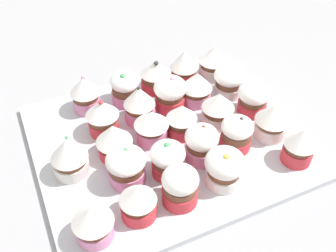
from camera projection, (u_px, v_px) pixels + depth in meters
The scene contains 28 objects.
ground_plane at pixel (168, 148), 74.61cm from camera, with size 180.00×180.00×3.00cm, color #9E9EA3.
baking_tray at pixel (168, 140), 73.18cm from camera, with size 48.12×41.09×1.20cm.
cupcake_0 at pixel (93, 222), 55.30cm from camera, with size 6.13×6.13×6.58cm.
cupcake_1 at pixel (138, 201), 58.13cm from camera, with size 5.75×5.75×6.52cm.
cupcake_2 at pixel (180, 186), 59.92cm from camera, with size 5.78×5.78×7.15cm.
cupcake_3 at pixel (224, 167), 62.72cm from camera, with size 6.61×6.61×7.22cm.
cupcake_4 at pixel (300, 145), 66.27cm from camera, with size 5.62×5.62×7.09cm.
cupcake_5 at pixel (126, 166), 63.24cm from camera, with size 6.61×6.61×6.70cm.
cupcake_6 at pixel (168, 159), 64.31cm from camera, with size 5.94×5.94×6.84cm.
cupcake_7 at pixel (201, 143), 66.64cm from camera, with size 5.86×5.86×7.37cm.
cupcake_8 at pixel (237, 133), 68.86cm from camera, with size 5.75×5.75×6.85cm.
cupcake_9 at pixel (272, 119), 70.82cm from camera, with size 6.33×6.33×7.29cm.
cupcake_10 at pixel (69, 156), 64.19cm from camera, with size 6.23×6.23×7.62cm.
cupcake_11 at pixel (115, 141), 67.00cm from camera, with size 6.42×6.42×6.93cm.
cupcake_12 at pixel (151, 125), 70.05cm from camera, with size 6.35×6.35×6.70cm.
cupcake_13 at pixel (181, 119), 71.29cm from camera, with size 5.71×5.71×6.87cm.
cupcake_14 at pixel (217, 107), 73.76cm from camera, with size 6.21×6.21×7.02cm.
cupcake_15 at pixel (253, 97), 76.10cm from camera, with size 6.30×6.30×6.70cm.
cupcake_16 at pixel (102, 116), 71.44cm from camera, with size 6.16×6.16×7.64cm.
cupcake_17 at pixel (139, 104), 73.91cm from camera, with size 6.06×6.06×8.00cm.
cupcake_18 at pixel (170, 93), 76.73cm from camera, with size 6.51×6.51×7.52cm.
cupcake_19 at pixel (197, 87), 78.19cm from camera, with size 6.27×6.27×7.07cm.
cupcake_20 at pixel (229, 80), 80.40cm from camera, with size 6.61×6.61×6.42cm.
cupcake_21 at pixel (85, 93), 76.26cm from camera, with size 5.91×5.91×7.79cm.
cupcake_22 at pixel (125, 87), 78.46cm from camera, with size 5.95×5.95×7.28cm.
cupcake_23 at pixel (155, 75), 81.38cm from camera, with size 6.05×6.05×7.33cm.
cupcake_24 at pixel (184, 66), 83.06cm from camera, with size 5.98×5.98×7.63cm.
cupcake_25 at pixel (213, 62), 84.72cm from camera, with size 6.31×6.31×7.43cm.
Camera 1 is at (-21.50, -47.28, 52.22)cm, focal length 41.65 mm.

